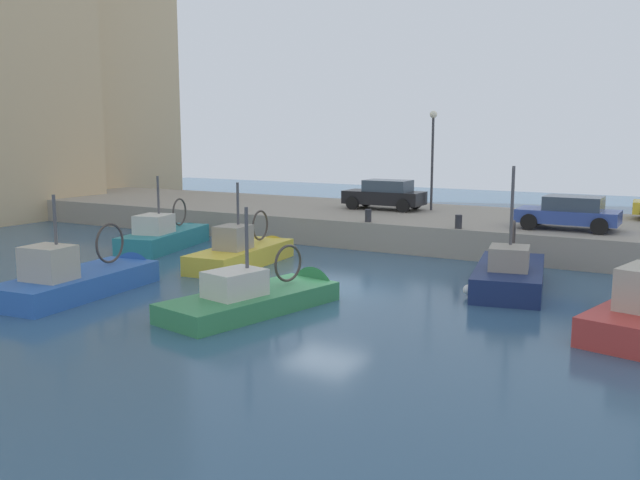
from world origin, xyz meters
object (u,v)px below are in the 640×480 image
Objects in this scene: fishing_boat_blue at (87,288)px; quay_streetlamp at (433,144)px; mooring_bollard_south at (459,222)px; mooring_bollard_mid at (368,216)px; fishing_boat_navy at (510,284)px; fishing_boat_teal at (168,244)px; fishing_boat_green at (263,305)px; parked_car_black at (385,195)px; parked_car_blue at (570,212)px; fishing_boat_yellow at (246,261)px.

quay_streetlamp is (17.28, -4.93, 4.33)m from fishing_boat_blue.
mooring_bollard_mid is at bearing 90.00° from mooring_bollard_south.
fishing_boat_teal is at bearing 88.78° from fishing_boat_navy.
fishing_boat_navy reaches higher than fishing_boat_green.
mooring_bollard_mid is at bearing -163.74° from parked_car_black.
fishing_boat_navy is at bearing -146.55° from quay_streetlamp.
fishing_boat_green is at bearing -79.07° from fishing_boat_blue.
quay_streetlamp reaches higher than parked_car_blue.
fishing_boat_green is 10.80m from mooring_bollard_south.
fishing_boat_yellow is at bearing 39.98° from fishing_boat_green.
fishing_boat_navy is 6.33m from parked_car_blue.
fishing_boat_yellow is at bearing 172.85° from parked_car_black.
fishing_boat_green is at bearing 153.57° from parked_car_blue.
fishing_boat_green is (-6.33, 5.43, 0.00)m from fishing_boat_navy.
mooring_bollard_south is 4.00m from mooring_bollard_mid.
fishing_boat_blue is at bearing 160.03° from mooring_bollard_mid.
fishing_boat_navy is 0.99× the size of fishing_boat_teal.
mooring_bollard_mid is at bearing 60.00° from fishing_boat_navy.
fishing_boat_green is 1.03× the size of fishing_boat_teal.
fishing_boat_yellow is 6.02m from mooring_bollard_mid.
mooring_bollard_mid is at bearing -26.83° from fishing_boat_yellow.
quay_streetlamp reaches higher than fishing_boat_navy.
parked_car_black is 7.22m from mooring_bollard_south.
parked_car_black is at bearing -9.80° from fishing_boat_blue.
fishing_boat_green reaches higher than parked_car_blue.
fishing_boat_green is at bearing -140.02° from fishing_boat_yellow.
parked_car_blue is (5.71, -15.79, 1.76)m from fishing_boat_teal.
fishing_boat_green is 11.72× the size of mooring_bollard_mid.
fishing_boat_green is at bearing 139.39° from fishing_boat_navy.
quay_streetlamp is at bearing -42.26° from fishing_boat_teal.
fishing_boat_green is 1.33× the size of quay_streetlamp.
fishing_boat_green reaches higher than mooring_bollard_south.
quay_streetlamp is at bearing -15.93° from fishing_boat_blue.
fishing_boat_blue is at bearing 100.93° from fishing_boat_green.
mooring_bollard_south is (3.82, -11.90, 1.35)m from fishing_boat_teal.
fishing_boat_blue reaches higher than mooring_bollard_mid.
fishing_boat_yellow is at bearing 128.22° from mooring_bollard_south.
parked_car_black is at bearing 112.63° from quay_streetlamp.
fishing_boat_teal is 10.93m from parked_car_black.
fishing_boat_teal is (0.32, 15.08, 0.03)m from fishing_boat_navy.
quay_streetlamp is (0.87, -2.10, 2.51)m from parked_car_black.
mooring_bollard_mid is (11.63, -4.23, 1.35)m from fishing_boat_blue.
fishing_boat_teal is 1.01× the size of fishing_boat_yellow.
fishing_boat_navy is 13.64m from fishing_boat_blue.
fishing_boat_navy is at bearing -56.71° from fishing_boat_blue.
fishing_boat_yellow is 12.19m from quay_streetlamp.
fishing_boat_green is 11.72m from fishing_boat_teal.
fishing_boat_navy is 12.52m from quay_streetlamp.
fishing_boat_yellow is at bearing 153.17° from mooring_bollard_mid.
fishing_boat_blue is at bearing 144.72° from mooring_bollard_south.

